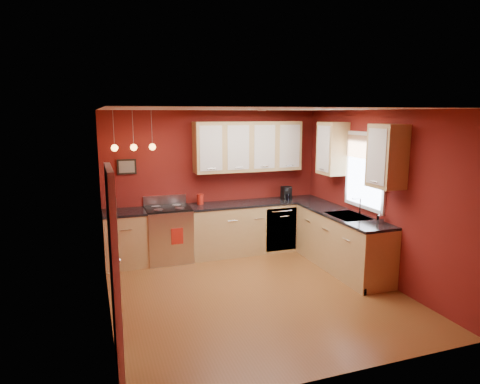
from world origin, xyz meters
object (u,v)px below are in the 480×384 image
object	(u,v)px
red_canister	(200,199)
coffee_maker	(286,193)
sink	(348,217)
gas_range	(169,234)
soap_pump	(380,217)

from	to	relation	value
red_canister	coffee_maker	size ratio (longest dim) A/B	0.74
coffee_maker	sink	bearing A→B (deg)	-79.93
gas_range	soap_pump	world-z (taller)	soap_pump
red_canister	soap_pump	world-z (taller)	red_canister
red_canister	coffee_maker	xyz separation A→B (m)	(1.65, -0.11, 0.02)
coffee_maker	soap_pump	size ratio (longest dim) A/B	1.42
sink	coffee_maker	size ratio (longest dim) A/B	2.82
gas_range	coffee_maker	size ratio (longest dim) A/B	4.48
sink	coffee_maker	xyz separation A→B (m)	(-0.37, 1.51, 0.14)
gas_range	soap_pump	distance (m)	3.52
sink	red_canister	xyz separation A→B (m)	(-2.02, 1.62, 0.12)
coffee_maker	red_canister	bearing A→B (deg)	172.48
gas_range	red_canister	bearing A→B (deg)	10.94
sink	soap_pump	bearing A→B (deg)	-70.95
gas_range	red_canister	world-z (taller)	red_canister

